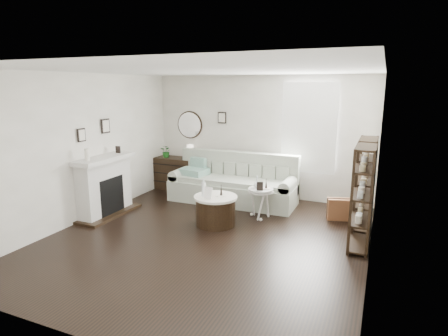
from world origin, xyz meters
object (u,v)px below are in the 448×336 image
at_px(drum_table, 216,210).
at_px(pedestal_table, 261,191).
at_px(sofa, 234,186).
at_px(dresser, 178,173).

bearing_deg(drum_table, pedestal_table, 46.28).
height_order(sofa, drum_table, sofa).
xyz_separation_m(drum_table, pedestal_table, (0.63, 0.66, 0.25)).
relative_size(sofa, drum_table, 3.48).
bearing_deg(dresser, sofa, -13.57).
bearing_deg(drum_table, dresser, 134.87).
bearing_deg(dresser, drum_table, -45.13).
distance_m(sofa, pedestal_table, 1.18).
relative_size(dresser, drum_table, 1.49).
distance_m(drum_table, pedestal_table, 0.95).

